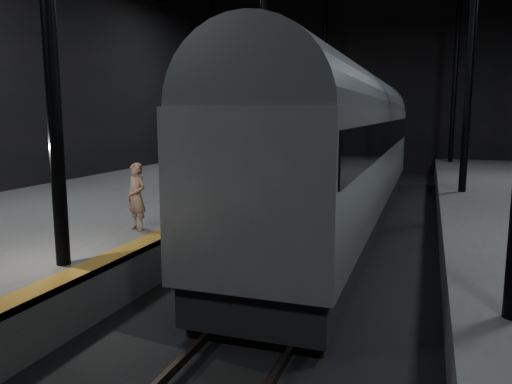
% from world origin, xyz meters
% --- Properties ---
extents(ground, '(44.00, 44.00, 0.00)m').
position_xyz_m(ground, '(0.00, 0.00, 0.00)').
color(ground, black).
rests_on(ground, ground).
extents(platform_left, '(9.00, 43.80, 1.00)m').
position_xyz_m(platform_left, '(-7.50, 0.00, 0.50)').
color(platform_left, '#535350').
rests_on(platform_left, ground).
extents(tactile_strip, '(0.50, 43.80, 0.01)m').
position_xyz_m(tactile_strip, '(-3.25, 0.00, 1.00)').
color(tactile_strip, brown).
rests_on(tactile_strip, platform_left).
extents(track, '(2.40, 43.00, 0.24)m').
position_xyz_m(track, '(0.00, 0.00, 0.07)').
color(track, '#3F3328').
rests_on(track, ground).
extents(train, '(2.89, 19.31, 5.16)m').
position_xyz_m(train, '(-0.00, 5.13, 2.88)').
color(train, '#A0A4A8').
rests_on(train, ground).
extents(woman, '(0.70, 0.58, 1.63)m').
position_xyz_m(woman, '(-4.03, -1.10, 1.82)').
color(woman, '#A37A63').
rests_on(woman, platform_left).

